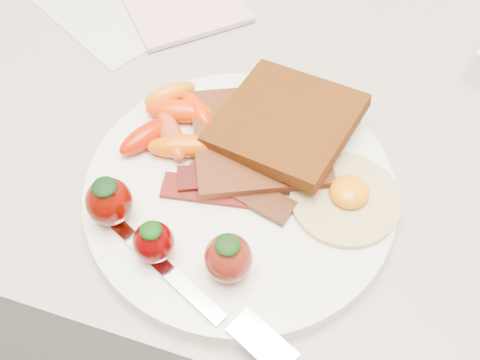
% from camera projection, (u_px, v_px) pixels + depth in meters
% --- Properties ---
extents(counter, '(2.00, 0.60, 0.90)m').
position_uv_depth(counter, '(280.00, 275.00, 0.98)').
color(counter, gray).
rests_on(counter, ground).
extents(plate, '(0.27, 0.27, 0.02)m').
position_uv_depth(plate, '(240.00, 192.00, 0.52)').
color(plate, white).
rests_on(plate, counter).
extents(toast_lower, '(0.15, 0.15, 0.01)m').
position_uv_depth(toast_lower, '(259.00, 139.00, 0.54)').
color(toast_lower, '#361709').
rests_on(toast_lower, plate).
extents(toast_upper, '(0.14, 0.13, 0.03)m').
position_uv_depth(toast_upper, '(286.00, 121.00, 0.53)').
color(toast_upper, black).
rests_on(toast_upper, toast_lower).
extents(fried_egg, '(0.11, 0.11, 0.02)m').
position_uv_depth(fried_egg, '(346.00, 197.00, 0.50)').
color(fried_egg, beige).
rests_on(fried_egg, plate).
extents(bacon_strips, '(0.12, 0.07, 0.01)m').
position_uv_depth(bacon_strips, '(231.00, 185.00, 0.51)').
color(bacon_strips, '#3F0E0B').
rests_on(bacon_strips, plate).
extents(baby_carrots, '(0.09, 0.11, 0.02)m').
position_uv_depth(baby_carrots, '(174.00, 124.00, 0.54)').
color(baby_carrots, '#DA3400').
rests_on(baby_carrots, plate).
extents(strawberries, '(0.14, 0.06, 0.05)m').
position_uv_depth(strawberries, '(162.00, 231.00, 0.47)').
color(strawberries, '#530500').
rests_on(strawberries, plate).
extents(fork, '(0.18, 0.09, 0.00)m').
position_uv_depth(fork, '(207.00, 301.00, 0.45)').
color(fork, silver).
rests_on(fork, plate).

